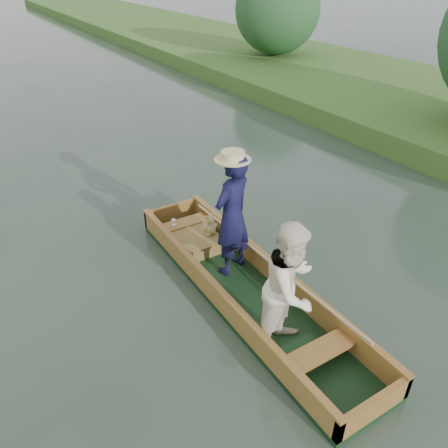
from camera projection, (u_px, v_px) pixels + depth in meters
ground at (245, 295)px, 6.58m from camera, size 120.00×120.00×0.00m
trees_far at (172, 34)px, 11.68m from camera, size 22.67×17.34×4.75m
punt at (253, 264)px, 6.07m from camera, size 1.21×5.00×2.06m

